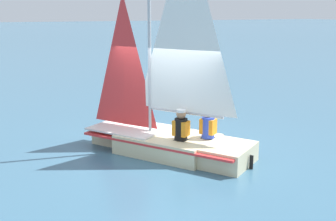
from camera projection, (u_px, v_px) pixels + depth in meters
The scene contains 4 objects.
ground_plane at pixel (168, 153), 10.19m from camera, with size 260.00×260.00×0.00m, color #38607A.
sailboat_main at pixel (169, 124), 10.01m from camera, with size 3.43×4.16×5.31m.
sailor_helm at pixel (181, 132), 9.64m from camera, with size 0.41×0.43×1.16m.
sailor_crew at pixel (208, 131), 9.80m from camera, with size 0.41×0.43×1.16m.
Camera 1 is at (-4.25, -8.69, 3.34)m, focal length 45.00 mm.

